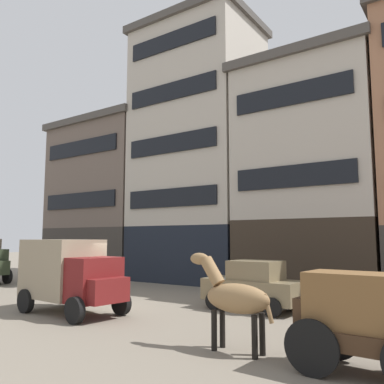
% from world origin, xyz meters
% --- Properties ---
extents(ground_plane, '(120.00, 120.00, 0.00)m').
position_xyz_m(ground_plane, '(0.00, 0.00, 0.00)').
color(ground_plane, slate).
extents(building_far_left, '(8.94, 6.41, 11.54)m').
position_xyz_m(building_far_left, '(-11.00, 10.54, 5.81)').
color(building_far_left, '#38332D').
rests_on(building_far_left, ground_plane).
extents(building_center_left, '(8.11, 6.41, 16.99)m').
position_xyz_m(building_center_left, '(-2.83, 10.53, 8.54)').
color(building_center_left, black).
rests_on(building_center_left, ground_plane).
extents(building_center_right, '(7.64, 6.41, 12.36)m').
position_xyz_m(building_center_right, '(4.70, 10.54, 6.22)').
color(building_center_right, '#33281E').
rests_on(building_center_right, ground_plane).
extents(cargo_wagon, '(2.98, 1.66, 1.98)m').
position_xyz_m(cargo_wagon, '(9.79, -2.46, 1.15)').
color(cargo_wagon, '#3D2819').
rests_on(cargo_wagon, ground_plane).
extents(draft_horse, '(2.35, 0.69, 2.30)m').
position_xyz_m(draft_horse, '(6.84, -2.46, 1.27)').
color(draft_horse, '#937047').
rests_on(draft_horse, ground_plane).
extents(delivery_truck_near, '(4.47, 2.42, 2.62)m').
position_xyz_m(delivery_truck_near, '(-0.34, -1.52, 1.42)').
color(delivery_truck_near, maroon).
rests_on(delivery_truck_near, ground_plane).
extents(sedan_dark, '(3.77, 2.00, 1.83)m').
position_xyz_m(sedan_dark, '(4.79, 2.80, 0.91)').
color(sedan_dark, '#7A6B4C').
rests_on(sedan_dark, ground_plane).
extents(pedestrian_officer, '(0.51, 0.51, 1.79)m').
position_xyz_m(pedestrian_officer, '(-7.59, 3.48, 0.98)').
color(pedestrian_officer, '#38332D').
rests_on(pedestrian_officer, ground_plane).
extents(fire_hydrant_curbside, '(0.24, 0.24, 0.83)m').
position_xyz_m(fire_hydrant_curbside, '(-8.14, 5.53, 0.43)').
color(fire_hydrant_curbside, maroon).
rests_on(fire_hydrant_curbside, ground_plane).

